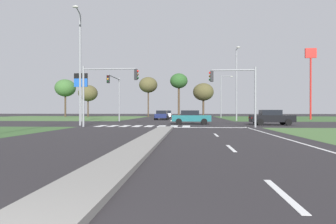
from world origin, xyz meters
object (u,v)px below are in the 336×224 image
Objects in this scene: car_navy_fourth at (162,115)px; traffic_signal_near_right at (238,86)px; fastfood_pole_sign at (311,68)px; treeline_fifth at (203,92)px; street_lamp_third at (237,81)px; car_black_second at (271,117)px; traffic_signal_far_left at (115,90)px; street_lamp_fourth at (222,94)px; fuel_price_totem at (81,86)px; traffic_signal_near_left at (104,85)px; street_lamp_second at (80,63)px; treeline_fourth at (179,81)px; treeline_third at (148,85)px; treeline_second at (88,93)px; car_teal_near at (191,117)px; treeline_near at (65,88)px; car_white_third at (167,114)px.

traffic_signal_near_right reaches higher than car_navy_fourth.
treeline_fifth is at bearing 131.89° from fastfood_pole_sign.
street_lamp_third reaches higher than car_navy_fourth.
car_black_second is 19.35m from traffic_signal_far_left.
traffic_signal_far_left is 29.74m from street_lamp_fourth.
treeline_fifth is at bearing 59.48° from fuel_price_totem.
street_lamp_second is (-2.94, 1.80, 2.27)m from traffic_signal_near_left.
street_lamp_third is 15.48m from fastfood_pole_sign.
fuel_price_totem reaches higher than traffic_signal_near_right.
car_black_second is 0.44× the size of treeline_fourth.
car_black_second is at bearing -63.34° from treeline_third.
traffic_signal_near_left is 0.75× the size of treeline_second.
traffic_signal_near_left is 0.85× the size of fuel_price_totem.
street_lamp_fourth reaches higher than car_black_second.
treeline_fourth is at bearing 64.25° from fuel_price_totem.
traffic_signal_near_right is 0.72× the size of treeline_second.
fuel_price_totem is 0.89× the size of treeline_second.
traffic_signal_near_right is at bearing -88.87° from treeline_fifth.
traffic_signal_far_left is at bearing -110.98° from car_black_second.
treeline_fourth reaches higher than car_black_second.
car_teal_near is 0.47× the size of street_lamp_fourth.
treeline_near is 19.76m from treeline_third.
traffic_signal_near_right is (8.54, -20.11, 2.82)m from car_navy_fourth.
fastfood_pole_sign is at bearing 40.40° from traffic_signal_near_left.
car_teal_near is 0.80× the size of traffic_signal_near_right.
traffic_signal_near_right is at bearing 35.53° from car_teal_near.
car_black_second is at bearing 15.32° from traffic_signal_near_left.
fastfood_pole_sign reaches higher than traffic_signal_far_left.
car_navy_fourth is 10.86m from traffic_signal_far_left.
car_black_second is 0.48× the size of treeline_near.
car_black_second is 35.22m from treeline_fourth.
fastfood_pole_sign reaches higher than treeline_near.
street_lamp_third is 42.98m from treeline_near.
traffic_signal_near_left is at bearing -74.68° from car_black_second.
treeline_fifth is at bearing 97.45° from street_lamp_third.
car_teal_near is at bearing 19.43° from street_lamp_second.
treeline_near is (-24.81, 11.32, 6.00)m from car_white_third.
car_teal_near is 0.35× the size of fastfood_pole_sign.
car_white_third is at bearing -146.69° from street_lamp_fourth.
street_lamp_second is 1.20× the size of treeline_third.
car_white_third is 8.42m from car_navy_fourth.
traffic_signal_far_left is 33.53m from treeline_fifth.
street_lamp_third is 26.24m from treeline_fifth.
traffic_signal_far_left is 27.30m from treeline_fourth.
treeline_third reaches higher than treeline_near.
traffic_signal_near_left is (-7.82, -5.59, 3.02)m from car_teal_near.
treeline_near is at bearing -176.05° from treeline_fifth.
car_white_third is 0.47× the size of treeline_third.
fuel_price_totem is 0.81× the size of treeline_fifth.
treeline_near is at bearing 161.45° from treeline_second.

